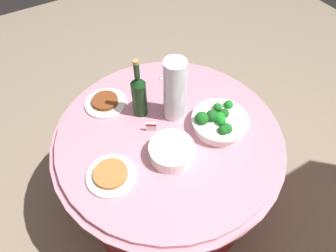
{
  "coord_description": "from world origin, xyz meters",
  "views": [
    {
      "loc": [
        0.47,
        0.78,
        1.91
      ],
      "look_at": [
        0.0,
        0.0,
        0.79
      ],
      "focal_mm": 32.2,
      "sensor_mm": 36.0,
      "label": 1
    }
  ],
  "objects": [
    {
      "name": "serving_tongs",
      "position": [
        -0.23,
        -0.33,
        0.74
      ],
      "size": [
        0.16,
        0.1,
        0.01
      ],
      "color": "silver",
      "rests_on": "buffet_table"
    },
    {
      "name": "food_plate_stir_fry",
      "position": [
        0.19,
        -0.34,
        0.75
      ],
      "size": [
        0.22,
        0.22,
        0.03
      ],
      "color": "white",
      "rests_on": "buffet_table"
    },
    {
      "name": "food_plate_peanuts",
      "position": [
        0.34,
        0.08,
        0.75
      ],
      "size": [
        0.22,
        0.22,
        0.03
      ],
      "color": "white",
      "rests_on": "buffet_table"
    },
    {
      "name": "broccoli_bowl",
      "position": [
        -0.23,
        0.1,
        0.78
      ],
      "size": [
        0.28,
        0.28,
        0.11
      ],
      "color": "white",
      "rests_on": "buffet_table"
    },
    {
      "name": "wine_bottle",
      "position": [
        0.05,
        -0.19,
        0.87
      ],
      "size": [
        0.07,
        0.07,
        0.34
      ],
      "color": "#133616",
      "rests_on": "buffet_table"
    },
    {
      "name": "buffet_table",
      "position": [
        0.0,
        0.0,
        0.38
      ],
      "size": [
        1.16,
        1.16,
        0.74
      ],
      "color": "maroon",
      "rests_on": "ground_plane"
    },
    {
      "name": "label_placard_front",
      "position": [
        0.06,
        -0.05,
        0.77
      ],
      "size": [
        0.05,
        0.03,
        0.05
      ],
      "color": "white",
      "rests_on": "buffet_table"
    },
    {
      "name": "ground_plane",
      "position": [
        0.0,
        0.0,
        0.0
      ],
      "size": [
        6.0,
        6.0,
        0.0
      ],
      "primitive_type": "plane",
      "color": "gray"
    },
    {
      "name": "decorative_fruit_vase",
      "position": [
        -0.09,
        -0.09,
        0.89
      ],
      "size": [
        0.11,
        0.11,
        0.34
      ],
      "color": "silver",
      "rests_on": "buffet_table"
    },
    {
      "name": "plate_stack",
      "position": [
        0.06,
        0.13,
        0.78
      ],
      "size": [
        0.21,
        0.21,
        0.07
      ],
      "color": "white",
      "rests_on": "buffet_table"
    }
  ]
}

